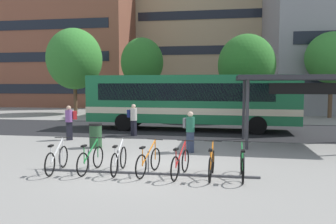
% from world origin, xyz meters
% --- Properties ---
extents(ground, '(200.00, 200.00, 0.00)m').
position_xyz_m(ground, '(0.00, 0.00, 0.00)').
color(ground, gray).
extents(bus_lane_asphalt, '(80.00, 7.20, 0.01)m').
position_xyz_m(bus_lane_asphalt, '(0.00, 9.22, 0.00)').
color(bus_lane_asphalt, '#232326').
rests_on(bus_lane_asphalt, ground).
extents(city_bus, '(12.10, 2.98, 3.20)m').
position_xyz_m(city_bus, '(0.74, 9.21, 1.78)').
color(city_bus, '#196B3D').
rests_on(city_bus, ground).
extents(bike_rack, '(6.49, 0.21, 0.70)m').
position_xyz_m(bike_rack, '(0.32, -0.55, 0.09)').
color(bike_rack, '#47474C').
rests_on(bike_rack, ground).
extents(parked_bicycle_white_0, '(0.52, 1.72, 0.99)m').
position_xyz_m(parked_bicycle_white_0, '(-2.51, -0.70, 0.38)').
color(parked_bicycle_white_0, black).
rests_on(parked_bicycle_white_0, ground).
extents(parked_bicycle_green_1, '(0.52, 1.72, 0.99)m').
position_xyz_m(parked_bicycle_green_1, '(-1.47, -0.56, 0.38)').
color(parked_bicycle_green_1, black).
rests_on(parked_bicycle_green_1, ground).
extents(parked_bicycle_white_2, '(0.52, 1.72, 0.99)m').
position_xyz_m(parked_bicycle_white_2, '(-0.60, -0.49, 0.38)').
color(parked_bicycle_white_2, black).
rests_on(parked_bicycle_white_2, ground).
extents(parked_bicycle_orange_3, '(0.57, 1.69, 0.99)m').
position_xyz_m(parked_bicycle_orange_3, '(0.33, -0.55, 0.38)').
color(parked_bicycle_orange_3, black).
rests_on(parked_bicycle_orange_3, ground).
extents(parked_bicycle_red_4, '(0.52, 1.70, 0.99)m').
position_xyz_m(parked_bicycle_red_4, '(1.29, -0.62, 0.38)').
color(parked_bicycle_red_4, black).
rests_on(parked_bicycle_red_4, ground).
extents(parked_bicycle_orange_5, '(0.52, 1.72, 0.99)m').
position_xyz_m(parked_bicycle_orange_5, '(2.19, -0.59, 0.38)').
color(parked_bicycle_orange_5, black).
rests_on(parked_bicycle_orange_5, ground).
extents(parked_bicycle_green_6, '(0.52, 1.72, 0.99)m').
position_xyz_m(parked_bicycle_green_6, '(3.05, -0.55, 0.38)').
color(parked_bicycle_green_6, black).
rests_on(parked_bicycle_green_6, ground).
extents(transit_shelter, '(5.37, 3.41, 3.06)m').
position_xyz_m(transit_shelter, '(5.78, 4.99, 2.86)').
color(transit_shelter, '#38383D').
rests_on(transit_shelter, ground).
extents(commuter_red_pack_0, '(0.60, 0.57, 1.66)m').
position_xyz_m(commuter_red_pack_0, '(-4.73, 4.78, 0.96)').
color(commuter_red_pack_0, black).
rests_on(commuter_red_pack_0, ground).
extents(commuter_grey_pack_1, '(0.56, 0.60, 1.62)m').
position_xyz_m(commuter_grey_pack_1, '(1.24, 2.85, 0.93)').
color(commuter_grey_pack_1, '#2D3851').
rests_on(commuter_grey_pack_1, ground).
extents(commuter_navy_pack_2, '(0.60, 0.52, 1.66)m').
position_xyz_m(commuter_navy_pack_2, '(-2.07, 6.56, 0.95)').
color(commuter_navy_pack_2, black).
rests_on(commuter_navy_pack_2, ground).
extents(trash_bin, '(0.55, 0.55, 1.03)m').
position_xyz_m(trash_bin, '(-2.79, 3.16, 0.52)').
color(trash_bin, '#284C2D').
rests_on(trash_bin, ground).
extents(street_tree_0, '(4.95, 4.95, 7.71)m').
position_xyz_m(street_tree_0, '(-10.66, 18.16, 4.96)').
color(street_tree_0, brown).
rests_on(street_tree_0, ground).
extents(street_tree_1, '(4.11, 4.11, 6.85)m').
position_xyz_m(street_tree_1, '(11.11, 18.13, 4.79)').
color(street_tree_1, brown).
rests_on(street_tree_1, ground).
extents(street_tree_2, '(4.16, 4.16, 6.34)m').
position_xyz_m(street_tree_2, '(4.25, 14.86, 4.10)').
color(street_tree_2, brown).
rests_on(street_tree_2, ground).
extents(street_tree_3, '(3.55, 3.55, 6.57)m').
position_xyz_m(street_tree_3, '(-4.12, 17.05, 4.51)').
color(street_tree_3, brown).
rests_on(street_tree_3, ground).
extents(building_left_wing, '(18.93, 11.94, 18.16)m').
position_xyz_m(building_left_wing, '(-18.15, 31.02, 9.08)').
color(building_left_wing, brown).
rests_on(building_left_wing, ground).
extents(building_centre_block, '(19.82, 12.82, 17.58)m').
position_xyz_m(building_centre_block, '(0.37, 38.72, 8.79)').
color(building_centre_block, tan).
rests_on(building_centre_block, ground).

